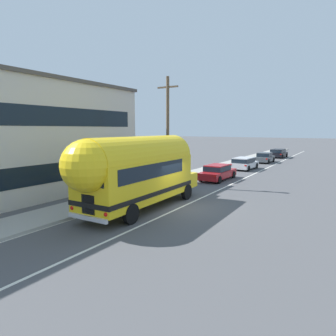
% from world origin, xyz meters
% --- Properties ---
extents(ground_plane, '(300.00, 300.00, 0.00)m').
position_xyz_m(ground_plane, '(0.00, 0.00, 0.00)').
color(ground_plane, '#4C4C4F').
extents(lane_markings, '(3.67, 80.00, 0.01)m').
position_xyz_m(lane_markings, '(-1.63, 12.00, 0.00)').
color(lane_markings, silver).
rests_on(lane_markings, ground).
extents(sidewalk_slab, '(2.72, 90.00, 0.15)m').
position_xyz_m(sidewalk_slab, '(-4.90, 10.00, 0.07)').
color(sidewalk_slab, '#9E9B93').
rests_on(sidewalk_slab, ground).
extents(utility_pole, '(1.80, 0.24, 8.50)m').
position_xyz_m(utility_pole, '(-4.05, 5.12, 4.42)').
color(utility_pole, brown).
rests_on(utility_pole, ground).
extents(painted_bus, '(2.71, 10.37, 4.12)m').
position_xyz_m(painted_bus, '(-1.75, -1.95, 2.31)').
color(painted_bus, yellow).
rests_on(painted_bus, ground).
extents(car_lead, '(1.97, 4.83, 1.37)m').
position_xyz_m(car_lead, '(-1.82, 10.00, 0.75)').
color(car_lead, '#A5191E').
rests_on(car_lead, ground).
extents(car_second, '(2.11, 4.34, 1.37)m').
position_xyz_m(car_second, '(-1.89, 17.95, 0.78)').
color(car_second, silver).
rests_on(car_second, ground).
extents(car_third, '(1.92, 4.38, 1.37)m').
position_xyz_m(car_third, '(-1.71, 26.40, 0.73)').
color(car_third, '#474C51').
rests_on(car_third, ground).
extents(car_fourth, '(2.12, 4.49, 1.37)m').
position_xyz_m(car_fourth, '(-1.57, 34.64, 0.79)').
color(car_fourth, black).
rests_on(car_fourth, ground).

